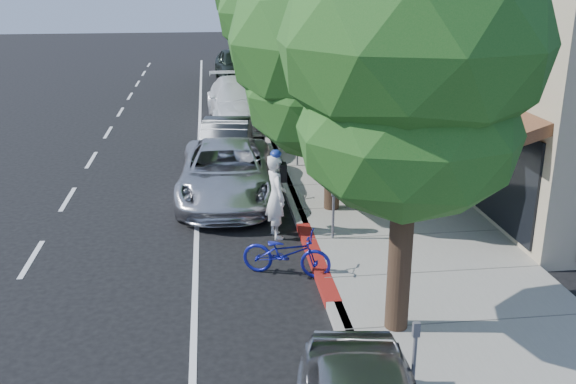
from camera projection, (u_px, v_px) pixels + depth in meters
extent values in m
plane|color=black|center=(324.00, 284.00, 12.98)|extent=(120.00, 120.00, 0.00)
cube|color=gray|center=(351.00, 166.00, 20.74)|extent=(4.60, 56.00, 0.15)
cube|color=#9E998E|center=(280.00, 168.00, 20.47)|extent=(0.30, 56.00, 0.15)
cube|color=maroon|center=(316.00, 260.00, 13.90)|extent=(0.32, 4.00, 0.15)
cube|color=#BBA590|center=(460.00, 29.00, 29.88)|extent=(10.00, 36.00, 7.00)
cylinder|color=black|center=(400.00, 260.00, 10.75)|extent=(0.40, 0.40, 2.82)
ellipsoid|color=#1A5519|center=(408.00, 131.00, 10.03)|extent=(3.57, 3.57, 2.86)
ellipsoid|color=#1A5519|center=(413.00, 42.00, 9.59)|extent=(4.20, 4.20, 3.36)
cylinder|color=black|center=(332.00, 167.00, 16.44)|extent=(0.40, 0.40, 2.51)
ellipsoid|color=#1A5519|center=(334.00, 91.00, 15.80)|extent=(4.55, 4.55, 3.64)
ellipsoid|color=#1A5519|center=(335.00, 40.00, 15.40)|extent=(5.36, 5.36, 4.29)
cylinder|color=black|center=(300.00, 120.00, 22.10)|extent=(0.40, 0.40, 2.37)
ellipsoid|color=#1A5519|center=(300.00, 66.00, 21.50)|extent=(3.99, 3.99, 3.19)
ellipsoid|color=#1A5519|center=(300.00, 30.00, 21.12)|extent=(4.70, 4.70, 3.76)
cylinder|color=black|center=(280.00, 88.00, 27.70)|extent=(0.40, 0.40, 2.53)
ellipsoid|color=#1A5519|center=(280.00, 41.00, 27.06)|extent=(4.57, 4.57, 3.66)
ellipsoid|color=#1A5519|center=(280.00, 11.00, 26.67)|extent=(5.38, 5.38, 4.30)
cylinder|color=black|center=(267.00, 66.00, 33.29)|extent=(0.40, 0.40, 2.84)
ellipsoid|color=#1A5519|center=(267.00, 22.00, 32.57)|extent=(4.47, 4.47, 3.57)
cylinder|color=black|center=(258.00, 53.00, 38.94)|extent=(0.40, 0.40, 2.76)
ellipsoid|color=#1A5519|center=(257.00, 16.00, 38.24)|extent=(4.56, 4.56, 3.65)
imported|color=white|center=(276.00, 196.00, 15.03)|extent=(0.63, 0.82, 2.03)
imported|color=#161B9B|center=(287.00, 253.00, 13.25)|extent=(1.98, 1.27, 0.98)
imported|color=silver|center=(226.00, 172.00, 17.69)|extent=(2.81, 5.65, 1.54)
imported|color=black|center=(226.00, 143.00, 21.01)|extent=(2.05, 4.53, 1.44)
imported|color=white|center=(240.00, 102.00, 26.67)|extent=(2.87, 6.46, 1.84)
imported|color=black|center=(236.00, 65.00, 37.34)|extent=(2.69, 5.64, 1.86)
imported|color=black|center=(337.00, 118.00, 23.59)|extent=(0.98, 0.95, 1.59)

